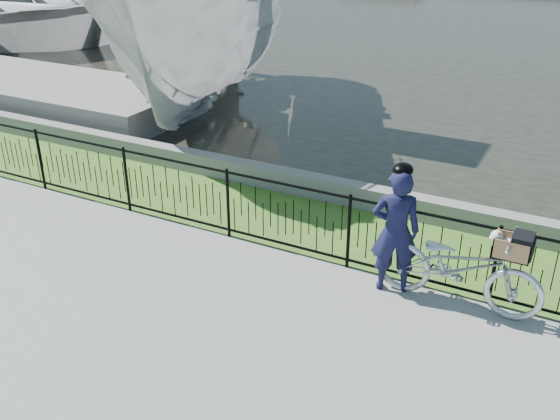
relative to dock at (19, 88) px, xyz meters
The scene contains 10 objects.
ground 11.42m from the dock, 28.81° to the right, with size 120.00×120.00×0.00m, color gray.
grass_strip 10.42m from the dock, 16.17° to the right, with size 60.00×2.00×0.01m, color #446F23.
water 29.26m from the dock, 70.02° to the left, with size 120.00×120.00×0.00m, color #28271F.
quay_wall 10.18m from the dock, 10.76° to the right, with size 60.00×0.30×0.40m, color slate.
fence 10.74m from the dock, 21.31° to the right, with size 14.00×0.06×1.15m, color black, non-canonical shape.
dock is the anchor object (origin of this frame).
bicycle_rig 13.25m from the dock, 18.02° to the right, with size 2.14×0.75×1.21m.
cyclist 12.46m from the dock, 19.42° to the right, with size 0.75×0.62×1.82m.
boat_near 5.44m from the dock, 18.15° to the left, with size 6.84×10.47×5.58m.
boat_far 9.65m from the dock, 124.61° to the left, with size 10.62×13.63×2.58m.
Camera 1 is at (3.74, -5.72, 4.70)m, focal length 40.00 mm.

